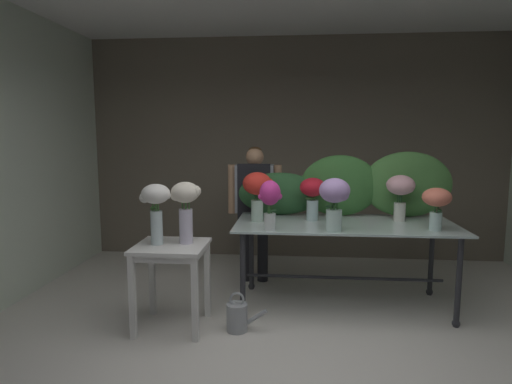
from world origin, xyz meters
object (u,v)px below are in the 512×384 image
at_px(side_table_white, 171,257).
at_px(vase_scarlet_dahlias, 257,189).
at_px(florist, 255,199).
at_px(vase_coral_carnations, 437,202).
at_px(vase_crimson_hydrangea, 313,193).
at_px(watering_can, 238,317).
at_px(vase_lilac_roses, 335,198).
at_px(vase_cream_lisianthus_tall, 186,204).
at_px(vase_white_roses_tall, 156,204).
at_px(vase_magenta_lilies, 270,200).
at_px(display_table_glass, 344,234).
at_px(vase_blush_peonies, 400,190).

xyz_separation_m(side_table_white, vase_scarlet_dahlias, (0.69, 0.61, 0.53)).
distance_m(side_table_white, florist, 1.44).
bearing_deg(vase_coral_carnations, vase_crimson_hydrangea, 161.52).
bearing_deg(vase_scarlet_dahlias, watering_can, -100.22).
bearing_deg(watering_can, vase_lilac_roses, 17.44).
distance_m(vase_scarlet_dahlias, vase_cream_lisianthus_tall, 0.79).
relative_size(vase_white_roses_tall, watering_can, 1.48).
bearing_deg(florist, vase_magenta_lilies, -77.42).
bearing_deg(display_table_glass, vase_cream_lisianthus_tall, -158.58).
xyz_separation_m(florist, vase_magenta_lilies, (0.24, -1.06, 0.16)).
xyz_separation_m(vase_blush_peonies, vase_cream_lisianthus_tall, (-1.95, -0.69, -0.06)).
distance_m(side_table_white, vase_scarlet_dahlias, 1.06).
xyz_separation_m(vase_cream_lisianthus_tall, watering_can, (0.45, -0.08, -0.96)).
bearing_deg(vase_magenta_lilies, florist, 102.58).
height_order(vase_lilac_roses, vase_crimson_hydrangea, vase_lilac_roses).
distance_m(display_table_glass, watering_can, 1.29).
bearing_deg(florist, vase_scarlet_dahlias, -82.26).
bearing_deg(vase_scarlet_dahlias, side_table_white, -138.70).
height_order(vase_crimson_hydrangea, watering_can, vase_crimson_hydrangea).
bearing_deg(side_table_white, vase_coral_carnations, 8.62).
xyz_separation_m(side_table_white, vase_coral_carnations, (2.29, 0.35, 0.46)).
height_order(side_table_white, vase_crimson_hydrangea, vase_crimson_hydrangea).
relative_size(florist, vase_crimson_hydrangea, 3.65).
xyz_separation_m(display_table_glass, vase_scarlet_dahlias, (-0.84, -0.00, 0.43)).
height_order(display_table_glass, florist, florist).
distance_m(vase_white_roses_tall, vase_cream_lisianthus_tall, 0.25).
relative_size(vase_scarlet_dahlias, vase_cream_lisianthus_tall, 0.90).
height_order(side_table_white, vase_white_roses_tall, vase_white_roses_tall).
bearing_deg(vase_magenta_lilies, display_table_glass, 29.76).
height_order(display_table_glass, vase_scarlet_dahlias, vase_scarlet_dahlias).
distance_m(florist, vase_lilac_roses, 1.32).
xyz_separation_m(vase_lilac_roses, vase_cream_lisianthus_tall, (-1.28, -0.18, -0.04)).
bearing_deg(watering_can, display_table_glass, 33.61).
xyz_separation_m(display_table_glass, vase_blush_peonies, (0.54, 0.13, 0.42)).
xyz_separation_m(vase_lilac_roses, vase_scarlet_dahlias, (-0.71, 0.37, 0.03)).
relative_size(display_table_glass, vase_cream_lisianthus_tall, 3.90).
bearing_deg(side_table_white, vase_magenta_lilies, 14.15).
distance_m(vase_white_roses_tall, watering_can, 1.19).
xyz_separation_m(vase_magenta_lilies, vase_blush_peonies, (1.23, 0.53, 0.03)).
height_order(display_table_glass, vase_blush_peonies, vase_blush_peonies).
height_order(vase_blush_peonies, vase_cream_lisianthus_tall, vase_blush_peonies).
relative_size(vase_white_roses_tall, vase_cream_lisianthus_tall, 0.97).
height_order(side_table_white, vase_scarlet_dahlias, vase_scarlet_dahlias).
distance_m(side_table_white, vase_blush_peonies, 2.26).
relative_size(vase_magenta_lilies, watering_can, 1.26).
relative_size(vase_blush_peonies, vase_cream_lisianthus_tall, 0.85).
distance_m(vase_coral_carnations, vase_cream_lisianthus_tall, 2.19).
bearing_deg(vase_scarlet_dahlias, vase_blush_peonies, 5.56).
bearing_deg(florist, vase_coral_carnations, -28.53).
xyz_separation_m(vase_magenta_lilies, vase_scarlet_dahlias, (-0.15, 0.40, 0.05)).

